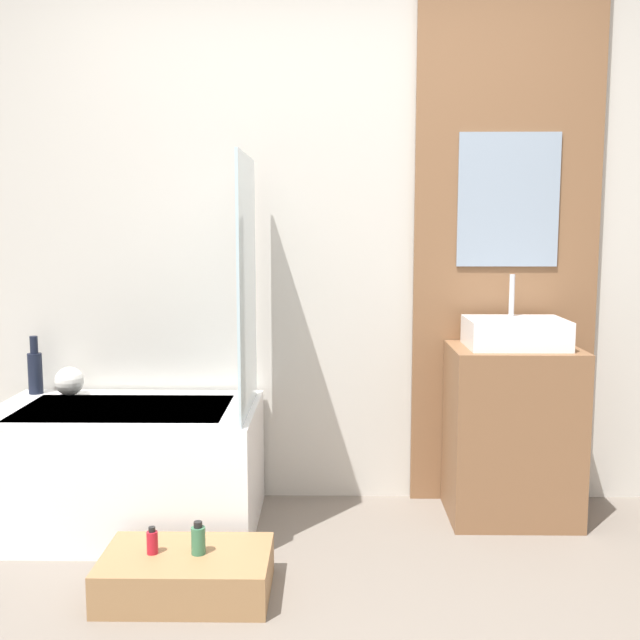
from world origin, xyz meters
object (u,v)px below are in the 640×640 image
wooden_step_bench (187,574)px  bottle_soap_secondary (198,539)px  bathtub (126,467)px  vase_round_light (69,381)px  bottle_soap_primary (152,542)px  vase_tall_dark (35,370)px  sink (515,333)px

wooden_step_bench → bottle_soap_secondary: bearing=0.0°
bathtub → vase_round_light: size_ratio=8.59×
bottle_soap_secondary → wooden_step_bench: bearing=180.0°
bathtub → bottle_soap_primary: 0.68m
vase_tall_dark → bottle_soap_primary: size_ratio=2.75×
sink → bottle_soap_secondary: bearing=-150.1°
wooden_step_bench → vase_tall_dark: size_ratio=2.20×
bathtub → wooden_step_bench: bathtub is taller
sink → vase_tall_dark: (-2.22, 0.15, -0.21)m
wooden_step_bench → sink: sink is taller
wooden_step_bench → vase_round_light: vase_round_light is taller
sink → vase_tall_dark: size_ratio=1.57×
wooden_step_bench → bottle_soap_primary: size_ratio=6.05×
bathtub → bottle_soap_primary: size_ratio=11.55×
vase_tall_dark → bottle_soap_secondary: size_ratio=2.28×
bottle_soap_primary → vase_tall_dark: bearing=130.2°
bathtub → vase_tall_dark: 0.68m
bottle_soap_secondary → bathtub: bearing=124.6°
bathtub → sink: bearing=4.2°
vase_round_light → sink: bearing=-3.2°
vase_round_light → bottle_soap_primary: size_ratio=1.34×
sink → vase_round_light: sink is taller
sink → vase_round_light: size_ratio=3.21×
sink → vase_tall_dark: sink is taller
bathtub → sink: 1.83m
wooden_step_bench → vase_tall_dark: vase_tall_dark is taller
vase_tall_dark → vase_round_light: size_ratio=2.05×
vase_tall_dark → sink: bearing=-3.8°
bathtub → vase_tall_dark: vase_tall_dark is taller
sink → wooden_step_bench: bearing=-151.0°
wooden_step_bench → bottle_soap_primary: 0.17m
sink → bottle_soap_primary: 1.77m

